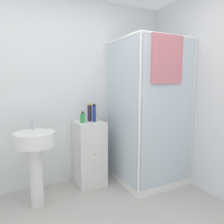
% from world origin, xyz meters
% --- Properties ---
extents(wall_back, '(6.40, 0.06, 2.50)m').
position_xyz_m(wall_back, '(0.00, 1.70, 1.25)').
color(wall_back, silver).
rests_on(wall_back, ground_plane).
extents(shower_enclosure, '(0.86, 0.89, 1.95)m').
position_xyz_m(shower_enclosure, '(1.18, 1.15, 0.55)').
color(shower_enclosure, white).
rests_on(shower_enclosure, ground_plane).
extents(vanity_cabinet, '(0.37, 0.41, 0.86)m').
position_xyz_m(vanity_cabinet, '(0.45, 1.47, 0.43)').
color(vanity_cabinet, silver).
rests_on(vanity_cabinet, ground_plane).
extents(sink, '(0.44, 0.44, 0.98)m').
position_xyz_m(sink, '(-0.28, 1.21, 0.63)').
color(sink, white).
rests_on(sink, ground_plane).
extents(soap_dispenser, '(0.06, 0.07, 0.15)m').
position_xyz_m(soap_dispenser, '(0.35, 1.43, 0.92)').
color(soap_dispenser, green).
rests_on(soap_dispenser, vanity_cabinet).
extents(shampoo_bottle_tall_black, '(0.06, 0.06, 0.24)m').
position_xyz_m(shampoo_bottle_tall_black, '(0.48, 1.50, 0.98)').
color(shampoo_bottle_tall_black, '#281E33').
rests_on(shampoo_bottle_tall_black, vanity_cabinet).
extents(shampoo_bottle_blue, '(0.05, 0.05, 0.23)m').
position_xyz_m(shampoo_bottle_blue, '(0.52, 1.44, 0.98)').
color(shampoo_bottle_blue, navy).
rests_on(shampoo_bottle_blue, vanity_cabinet).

